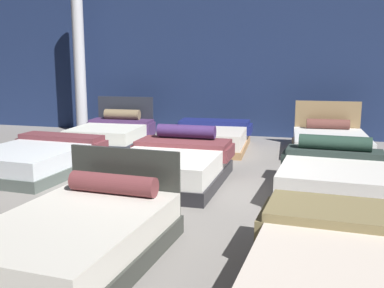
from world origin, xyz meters
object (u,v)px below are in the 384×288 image
object	(u,v)px
bed_4	(173,165)
bed_6	(112,132)
bed_3	(36,159)
bed_7	(210,138)
bed_8	(330,143)
bed_1	(77,237)
bed_5	(332,177)
support_pillar	(80,64)
bed_2	(344,267)

from	to	relation	value
bed_4	bed_6	xyz separation A→B (m)	(-2.36, 2.86, -0.04)
bed_3	bed_7	xyz separation A→B (m)	(2.35, 2.78, 0.01)
bed_3	bed_8	distance (m)	5.58
bed_1	bed_3	xyz separation A→B (m)	(-2.37, 2.84, -0.01)
bed_1	bed_8	xyz separation A→B (m)	(2.42, 5.69, -0.02)
bed_4	bed_5	distance (m)	2.35
bed_6	bed_7	size ratio (longest dim) A/B	0.96
bed_1	bed_5	world-z (taller)	bed_1
bed_4	bed_5	size ratio (longest dim) A/B	1.04
bed_3	bed_7	world-z (taller)	bed_3
bed_4	bed_7	world-z (taller)	bed_4
support_pillar	bed_6	bearing A→B (deg)	-37.79
bed_7	bed_8	world-z (taller)	bed_8
bed_5	support_pillar	xyz separation A→B (m)	(-6.05, 3.87, 1.50)
bed_5	bed_6	bearing A→B (deg)	152.10
bed_5	bed_7	bearing A→B (deg)	134.47
bed_4	bed_1	bearing A→B (deg)	-90.51
bed_3	bed_4	world-z (taller)	bed_4
bed_5	bed_6	xyz separation A→B (m)	(-4.72, 2.84, -0.02)
bed_8	bed_2	bearing A→B (deg)	-93.66
support_pillar	bed_1	bearing A→B (deg)	-61.50
bed_7	bed_5	bearing A→B (deg)	-52.04
bed_5	support_pillar	world-z (taller)	support_pillar
bed_1	support_pillar	distance (m)	7.83
bed_1	support_pillar	bearing A→B (deg)	121.84
bed_5	support_pillar	size ratio (longest dim) A/B	0.57
bed_7	bed_4	bearing A→B (deg)	-92.26
bed_4	support_pillar	distance (m)	5.57
bed_3	bed_6	bearing A→B (deg)	92.46
bed_8	support_pillar	bearing A→B (deg)	166.81
bed_5	bed_8	world-z (taller)	bed_8
bed_3	bed_5	size ratio (longest dim) A/B	1.09
bed_8	support_pillar	distance (m)	6.37
bed_8	bed_4	bearing A→B (deg)	-133.53
bed_7	support_pillar	world-z (taller)	support_pillar
bed_1	support_pillar	xyz separation A→B (m)	(-3.67, 6.76, 1.51)
bed_6	bed_8	bearing A→B (deg)	-2.77
bed_3	bed_7	size ratio (longest dim) A/B	1.03
bed_2	bed_5	world-z (taller)	bed_5
bed_6	bed_7	distance (m)	2.31
support_pillar	bed_2	bearing A→B (deg)	-48.15
bed_7	bed_3	bearing A→B (deg)	-133.57
bed_6	support_pillar	bearing A→B (deg)	139.78
bed_3	bed_7	distance (m)	3.64
bed_3	bed_5	world-z (taller)	bed_5
bed_4	bed_5	bearing A→B (deg)	0.54
bed_4	bed_6	bearing A→B (deg)	129.63
bed_7	bed_8	bearing A→B (deg)	-1.69
bed_2	bed_3	world-z (taller)	bed_2
bed_4	bed_8	distance (m)	3.71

